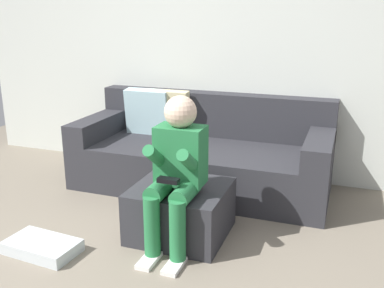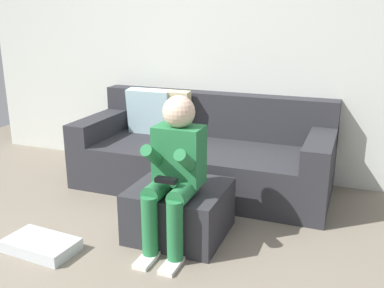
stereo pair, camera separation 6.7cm
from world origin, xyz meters
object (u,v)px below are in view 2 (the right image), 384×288
(person_seated, at_px, (175,166))
(storage_bin, at_px, (41,245))
(ottoman, at_px, (180,211))
(couch_sectional, at_px, (202,154))

(person_seated, height_order, storage_bin, person_seated)
(ottoman, distance_m, storage_bin, 0.98)
(ottoman, height_order, storage_bin, ottoman)
(couch_sectional, height_order, ottoman, couch_sectional)
(couch_sectional, bearing_deg, storage_bin, -111.76)
(person_seated, distance_m, storage_bin, 1.06)
(ottoman, bearing_deg, couch_sectional, 100.31)
(storage_bin, bearing_deg, person_seated, 26.01)
(ottoman, xyz_separation_m, person_seated, (0.03, -0.16, 0.40))
(couch_sectional, distance_m, person_seated, 1.19)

